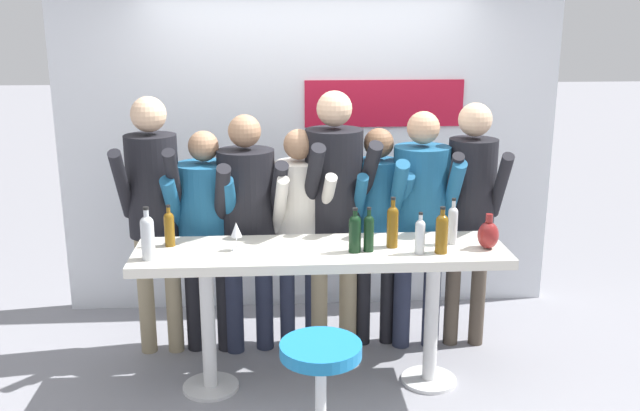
# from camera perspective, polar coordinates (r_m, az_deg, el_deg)

# --- Properties ---
(ground_plane) EXTENTS (40.00, 40.00, 0.00)m
(ground_plane) POSITION_cam_1_polar(r_m,az_deg,el_deg) (4.78, 0.07, -14.14)
(ground_plane) COLOR gray
(back_wall) EXTENTS (3.89, 0.12, 2.44)m
(back_wall) POSITION_cam_1_polar(r_m,az_deg,el_deg) (5.66, -0.79, 3.83)
(back_wall) COLOR silver
(back_wall) RESTS_ON ground_plane
(tasting_table) EXTENTS (2.29, 0.59, 0.94)m
(tasting_table) POSITION_cam_1_polar(r_m,az_deg,el_deg) (4.45, 0.07, -5.24)
(tasting_table) COLOR silver
(tasting_table) RESTS_ON ground_plane
(bar_stool) EXTENTS (0.45, 0.45, 0.68)m
(bar_stool) POSITION_cam_1_polar(r_m,az_deg,el_deg) (3.88, 0.06, -13.97)
(bar_stool) COLOR silver
(bar_stool) RESTS_ON ground_plane
(person_far_left) EXTENTS (0.41, 0.54, 1.81)m
(person_far_left) POSITION_cam_1_polar(r_m,az_deg,el_deg) (4.93, -13.19, 0.62)
(person_far_left) COLOR gray
(person_far_left) RESTS_ON ground_plane
(person_left) EXTENTS (0.50, 0.57, 1.58)m
(person_left) POSITION_cam_1_polar(r_m,az_deg,el_deg) (4.94, -9.08, -1.15)
(person_left) COLOR black
(person_left) RESTS_ON ground_plane
(person_center_left) EXTENTS (0.53, 0.62, 1.69)m
(person_center_left) POSITION_cam_1_polar(r_m,az_deg,el_deg) (4.87, -5.86, -0.36)
(person_center_left) COLOR #23283D
(person_center_left) RESTS_ON ground_plane
(person_center) EXTENTS (0.44, 0.54, 1.59)m
(person_center) POSITION_cam_1_polar(r_m,az_deg,el_deg) (4.90, -1.65, -0.86)
(person_center) COLOR #23283D
(person_center) RESTS_ON ground_plane
(person_center_right) EXTENTS (0.53, 0.64, 1.84)m
(person_center_right) POSITION_cam_1_polar(r_m,az_deg,el_deg) (4.88, 1.15, 0.95)
(person_center_right) COLOR gray
(person_center_right) RESTS_ON ground_plane
(person_right) EXTENTS (0.39, 0.50, 1.58)m
(person_right) POSITION_cam_1_polar(r_m,az_deg,el_deg) (4.98, 4.62, -0.63)
(person_right) COLOR black
(person_right) RESTS_ON ground_plane
(person_far_right) EXTENTS (0.47, 0.55, 1.71)m
(person_far_right) POSITION_cam_1_polar(r_m,az_deg,el_deg) (4.95, 8.06, -0.06)
(person_far_right) COLOR #23283D
(person_far_right) RESTS_ON ground_plane
(person_rightmost) EXTENTS (0.43, 0.55, 1.76)m
(person_rightmost) POSITION_cam_1_polar(r_m,az_deg,el_deg) (5.03, 11.99, 0.59)
(person_rightmost) COLOR #473D33
(person_rightmost) RESTS_ON ground_plane
(wine_bottle_0) EXTENTS (0.06, 0.06, 0.30)m
(wine_bottle_0) POSITION_cam_1_polar(r_m,az_deg,el_deg) (4.52, 10.57, -1.42)
(wine_bottle_0) COLOR #B7BCC1
(wine_bottle_0) RESTS_ON tasting_table
(wine_bottle_1) EXTENTS (0.06, 0.06, 0.26)m
(wine_bottle_1) POSITION_cam_1_polar(r_m,az_deg,el_deg) (4.31, 8.00, -2.34)
(wine_bottle_1) COLOR #B7BCC1
(wine_bottle_1) RESTS_ON tasting_table
(wine_bottle_2) EXTENTS (0.08, 0.08, 0.29)m
(wine_bottle_2) POSITION_cam_1_polar(r_m,az_deg,el_deg) (4.34, 9.72, -2.08)
(wine_bottle_2) COLOR brown
(wine_bottle_2) RESTS_ON tasting_table
(wine_bottle_3) EXTENTS (0.07, 0.07, 0.32)m
(wine_bottle_3) POSITION_cam_1_polar(r_m,az_deg,el_deg) (4.41, 5.82, -1.51)
(wine_bottle_3) COLOR brown
(wine_bottle_3) RESTS_ON tasting_table
(wine_bottle_4) EXTENTS (0.06, 0.06, 0.26)m
(wine_bottle_4) POSITION_cam_1_polar(r_m,az_deg,el_deg) (4.51, -11.97, -1.71)
(wine_bottle_4) COLOR brown
(wine_bottle_4) RESTS_ON tasting_table
(wine_bottle_5) EXTENTS (0.08, 0.08, 0.32)m
(wine_bottle_5) POSITION_cam_1_polar(r_m,az_deg,el_deg) (4.28, -13.63, -2.34)
(wine_bottle_5) COLOR #B7BCC1
(wine_bottle_5) RESTS_ON tasting_table
(wine_bottle_6) EXTENTS (0.06, 0.06, 0.28)m
(wine_bottle_6) POSITION_cam_1_polar(r_m,az_deg,el_deg) (4.32, 3.92, -2.07)
(wine_bottle_6) COLOR black
(wine_bottle_6) RESTS_ON tasting_table
(wine_bottle_7) EXTENTS (0.08, 0.08, 0.28)m
(wine_bottle_7) POSITION_cam_1_polar(r_m,az_deg,el_deg) (4.30, 2.81, -2.09)
(wine_bottle_7) COLOR black
(wine_bottle_7) RESTS_ON tasting_table
(wine_glass_0) EXTENTS (0.07, 0.07, 0.18)m
(wine_glass_0) POSITION_cam_1_polar(r_m,az_deg,el_deg) (4.36, -6.72, -2.00)
(wine_glass_0) COLOR silver
(wine_glass_0) RESTS_ON tasting_table
(decorative_vase) EXTENTS (0.13, 0.13, 0.22)m
(decorative_vase) POSITION_cam_1_polar(r_m,az_deg,el_deg) (4.49, 13.31, -2.28)
(decorative_vase) COLOR maroon
(decorative_vase) RESTS_ON tasting_table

